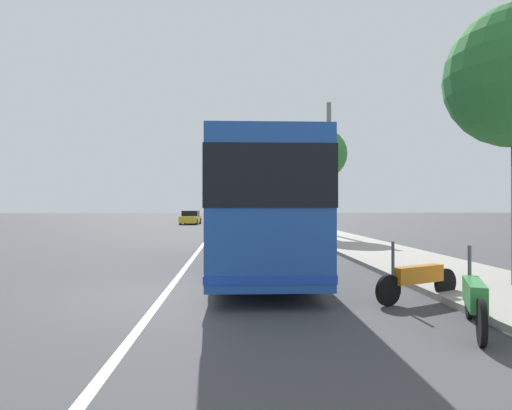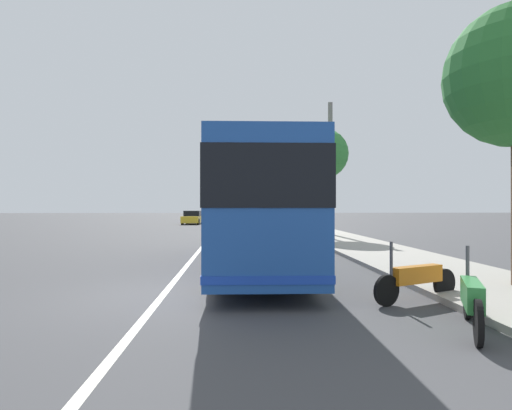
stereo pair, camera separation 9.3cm
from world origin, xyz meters
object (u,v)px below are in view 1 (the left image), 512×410
object	(u,v)px
coach_bus	(257,204)
car_oncoming	(241,218)
car_ahead_same_lane	(191,218)
roadside_tree_mid_block	(322,154)
motorcycle_nearest_curb	(474,299)
utility_pole	(329,170)
motorcycle_mid_row	(418,278)
car_far_distant	(244,221)

from	to	relation	value
coach_bus	car_oncoming	bearing A→B (deg)	0.74
car_ahead_same_lane	car_oncoming	world-z (taller)	car_ahead_same_lane
car_ahead_same_lane	roadside_tree_mid_block	world-z (taller)	roadside_tree_mid_block
motorcycle_nearest_curb	car_oncoming	size ratio (longest dim) A/B	0.49
coach_bus	motorcycle_nearest_curb	xyz separation A→B (m)	(-7.21, -3.00, -1.53)
roadside_tree_mid_block	utility_pole	xyz separation A→B (m)	(1.88, -0.85, -0.74)
motorcycle_nearest_curb	utility_pole	distance (m)	20.69
coach_bus	motorcycle_mid_row	distance (m)	6.21
motorcycle_mid_row	car_oncoming	xyz separation A→B (m)	(35.09, 2.92, 0.20)
coach_bus	roadside_tree_mid_block	distance (m)	12.36
car_ahead_same_lane	car_oncoming	size ratio (longest dim) A/B	1.03
car_ahead_same_lane	utility_pole	distance (m)	22.06
car_oncoming	roadside_tree_mid_block	world-z (taller)	roadside_tree_mid_block
motorcycle_nearest_curb	car_far_distant	xyz separation A→B (m)	(27.85, 2.88, 0.20)
motorcycle_mid_row	coach_bus	bearing A→B (deg)	-85.47
car_ahead_same_lane	car_oncoming	xyz separation A→B (m)	(-2.05, -5.40, -0.00)
motorcycle_nearest_curb	car_far_distant	distance (m)	28.00
utility_pole	car_ahead_same_lane	bearing A→B (deg)	29.46
motorcycle_nearest_curb	car_oncoming	world-z (taller)	car_oncoming
coach_bus	utility_pole	world-z (taller)	utility_pole
motorcycle_nearest_curb	roadside_tree_mid_block	world-z (taller)	roadside_tree_mid_block
car_oncoming	motorcycle_nearest_curb	bearing A→B (deg)	-178.45
car_far_distant	car_oncoming	xyz separation A→B (m)	(9.25, 0.05, -0.02)
motorcycle_mid_row	utility_pole	bearing A→B (deg)	-122.86
car_ahead_same_lane	motorcycle_nearest_curb	bearing A→B (deg)	15.34
motorcycle_mid_row	car_far_distant	world-z (taller)	car_far_distant
car_far_distant	motorcycle_nearest_curb	bearing A→B (deg)	-171.60
motorcycle_mid_row	utility_pole	world-z (taller)	utility_pole
roadside_tree_mid_block	utility_pole	distance (m)	2.19
coach_bus	roadside_tree_mid_block	size ratio (longest dim) A/B	1.84
car_ahead_same_lane	car_oncoming	distance (m)	5.78
motorcycle_mid_row	car_far_distant	bearing A→B (deg)	-109.05
coach_bus	utility_pole	size ratio (longest dim) A/B	1.40
coach_bus	motorcycle_nearest_curb	bearing A→B (deg)	-156.51
car_ahead_same_lane	car_far_distant	distance (m)	12.54
roadside_tree_mid_block	car_oncoming	bearing A→B (deg)	13.33
car_oncoming	car_ahead_same_lane	bearing A→B (deg)	66.27
coach_bus	car_far_distant	distance (m)	20.68
car_oncoming	roadside_tree_mid_block	distance (m)	19.79
motorcycle_mid_row	car_oncoming	size ratio (longest dim) A/B	0.50
motorcycle_mid_row	roadside_tree_mid_block	world-z (taller)	roadside_tree_mid_block
motorcycle_nearest_curb	utility_pole	xyz separation A→B (m)	(20.20, -2.37, 3.81)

